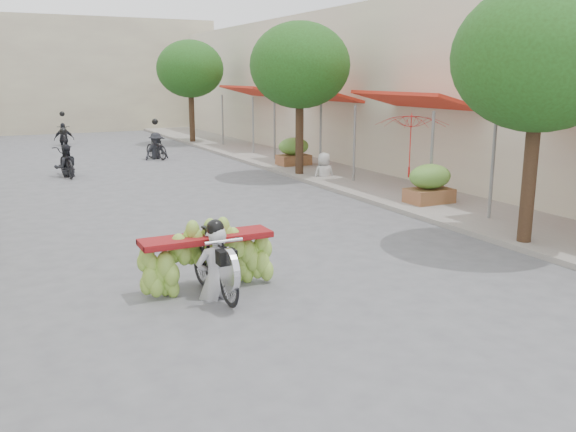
# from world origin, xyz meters

# --- Properties ---
(ground) EXTENTS (120.00, 120.00, 0.00)m
(ground) POSITION_xyz_m (0.00, 0.00, 0.00)
(ground) COLOR #5E5D63
(ground) RESTS_ON ground
(sidewalk_right) EXTENTS (4.00, 60.00, 0.12)m
(sidewalk_right) POSITION_xyz_m (7.00, 15.00, 0.06)
(sidewalk_right) COLOR gray
(sidewalk_right) RESTS_ON ground
(shophouse_row_right) EXTENTS (9.77, 40.00, 6.00)m
(shophouse_row_right) POSITION_xyz_m (11.99, 14.00, 3.00)
(shophouse_row_right) COLOR beige
(shophouse_row_right) RESTS_ON ground
(far_building) EXTENTS (20.00, 6.00, 7.00)m
(far_building) POSITION_xyz_m (0.00, 38.00, 3.50)
(far_building) COLOR #BFB497
(far_building) RESTS_ON ground
(street_tree_near) EXTENTS (3.40, 3.40, 5.25)m
(street_tree_near) POSITION_xyz_m (5.40, 4.00, 3.78)
(street_tree_near) COLOR #3A2719
(street_tree_near) RESTS_ON ground
(street_tree_mid) EXTENTS (3.40, 3.40, 5.25)m
(street_tree_mid) POSITION_xyz_m (5.40, 14.00, 3.78)
(street_tree_mid) COLOR #3A2719
(street_tree_mid) RESTS_ON ground
(street_tree_far) EXTENTS (3.40, 3.40, 5.25)m
(street_tree_far) POSITION_xyz_m (5.40, 26.00, 3.78)
(street_tree_far) COLOR #3A2719
(street_tree_far) RESTS_ON ground
(produce_crate_mid) EXTENTS (1.20, 0.88, 1.16)m
(produce_crate_mid) POSITION_xyz_m (6.20, 8.00, 0.71)
(produce_crate_mid) COLOR brown
(produce_crate_mid) RESTS_ON ground
(produce_crate_far) EXTENTS (1.20, 0.88, 1.16)m
(produce_crate_far) POSITION_xyz_m (6.20, 16.00, 0.71)
(produce_crate_far) COLOR brown
(produce_crate_far) RESTS_ON ground
(banana_motorbike) EXTENTS (2.20, 1.92, 2.15)m
(banana_motorbike) POSITION_xyz_m (-1.29, 4.23, 0.71)
(banana_motorbike) COLOR black
(banana_motorbike) RESTS_ON ground
(market_umbrella) EXTENTS (2.21, 2.21, 1.79)m
(market_umbrella) POSITION_xyz_m (6.06, 8.68, 2.49)
(market_umbrella) COLOR red
(market_umbrella) RESTS_ON ground
(pedestrian) EXTENTS (0.82, 0.51, 1.61)m
(pedestrian) POSITION_xyz_m (5.89, 13.13, 0.92)
(pedestrian) COLOR silver
(pedestrian) RESTS_ON ground
(bg_motorbike_a) EXTENTS (0.83, 1.83, 1.95)m
(bg_motorbike_a) POSITION_xyz_m (-1.87, 17.71, 0.73)
(bg_motorbike_a) COLOR black
(bg_motorbike_a) RESTS_ON ground
(bg_motorbike_b) EXTENTS (1.17, 1.71, 1.95)m
(bg_motorbike_b) POSITION_xyz_m (2.14, 20.82, 0.85)
(bg_motorbike_b) COLOR black
(bg_motorbike_b) RESTS_ON ground
(bg_motorbike_c) EXTENTS (1.02, 1.70, 1.95)m
(bg_motorbike_c) POSITION_xyz_m (-0.68, 28.24, 0.79)
(bg_motorbike_c) COLOR black
(bg_motorbike_c) RESTS_ON ground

